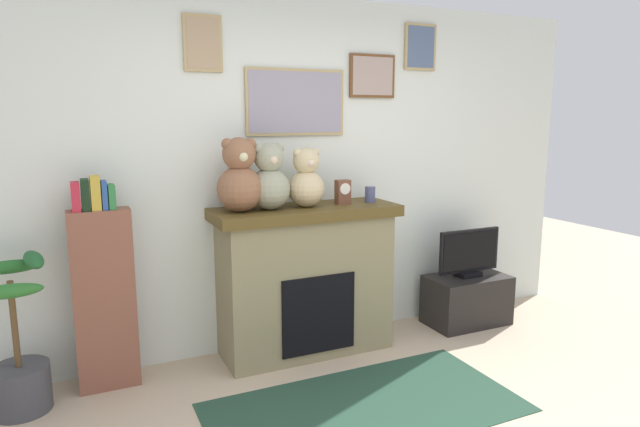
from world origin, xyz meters
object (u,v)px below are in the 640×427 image
at_px(fireplace, 305,279).
at_px(potted_plant, 17,357).
at_px(mantel_clock, 343,192).
at_px(teddy_bear_brown, 269,180).
at_px(teddy_bear_tan, 240,179).
at_px(tv_stand, 467,300).
at_px(television, 469,254).
at_px(candle_jar, 370,194).
at_px(teddy_bear_grey, 306,180).
at_px(bookshelf, 104,293).

height_order(fireplace, potted_plant, fireplace).
height_order(mantel_clock, teddy_bear_brown, teddy_bear_brown).
bearing_deg(teddy_bear_tan, tv_stand, -1.44).
distance_m(fireplace, potted_plant, 1.90).
xyz_separation_m(television, candle_jar, (-0.93, 0.05, 0.55)).
distance_m(teddy_bear_brown, teddy_bear_grey, 0.28).
distance_m(fireplace, teddy_bear_tan, 0.91).
bearing_deg(bookshelf, potted_plant, -168.33).
xyz_separation_m(potted_plant, mantel_clock, (2.18, 0.05, 0.85)).
relative_size(potted_plant, television, 1.62).
distance_m(tv_stand, television, 0.40).
bearing_deg(potted_plant, candle_jar, 1.27).
xyz_separation_m(potted_plant, tv_stand, (3.34, 0.00, -0.13)).
bearing_deg(teddy_bear_brown, tv_stand, -1.61).
height_order(tv_stand, mantel_clock, mantel_clock).
xyz_separation_m(bookshelf, tv_stand, (2.83, -0.10, -0.43)).
bearing_deg(candle_jar, teddy_bear_tan, -179.96).
height_order(television, teddy_bear_tan, teddy_bear_tan).
height_order(tv_stand, teddy_bear_brown, teddy_bear_brown).
bearing_deg(bookshelf, television, -2.05).
bearing_deg(teddy_bear_brown, candle_jar, 0.04).
distance_m(tv_stand, teddy_bear_grey, 1.81).
distance_m(candle_jar, mantel_clock, 0.23).
bearing_deg(teddy_bear_tan, mantel_clock, -0.04).
relative_size(tv_stand, television, 1.16).
distance_m(television, candle_jar, 1.08).
bearing_deg(tv_stand, teddy_bear_tan, 178.56).
bearing_deg(teddy_bear_grey, candle_jar, 0.06).
xyz_separation_m(bookshelf, potted_plant, (-0.50, -0.10, -0.30)).
xyz_separation_m(bookshelf, teddy_bear_grey, (1.38, -0.05, 0.65)).
bearing_deg(teddy_bear_tan, potted_plant, -177.83).
bearing_deg(potted_plant, tv_stand, 0.07).
bearing_deg(potted_plant, teddy_bear_grey, 1.61).
bearing_deg(tv_stand, bookshelf, 177.98).
height_order(bookshelf, mantel_clock, bookshelf).
xyz_separation_m(fireplace, teddy_bear_brown, (-0.27, -0.02, 0.75)).
xyz_separation_m(mantel_clock, teddy_bear_tan, (-0.78, 0.00, 0.14)).
height_order(candle_jar, teddy_bear_grey, teddy_bear_grey).
bearing_deg(tv_stand, fireplace, 177.37).
height_order(candle_jar, teddy_bear_brown, teddy_bear_brown).
bearing_deg(potted_plant, fireplace, 2.17).
bearing_deg(bookshelf, teddy_bear_tan, -3.28).
distance_m(mantel_clock, teddy_bear_grey, 0.31).
bearing_deg(bookshelf, mantel_clock, -1.77).
xyz_separation_m(television, teddy_bear_tan, (-1.94, 0.05, 0.72)).
bearing_deg(fireplace, bookshelf, 178.63).
bearing_deg(teddy_bear_grey, television, -1.98).
distance_m(fireplace, television, 1.46).
height_order(bookshelf, television, bookshelf).
bearing_deg(bookshelf, teddy_bear_grey, -2.12).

